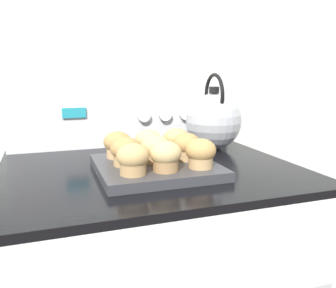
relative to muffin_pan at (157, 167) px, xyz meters
name	(u,v)px	position (x,y,z in m)	size (l,w,h in m)	color
wall_back	(119,45)	(0.00, 0.38, 0.31)	(8.00, 0.05, 2.40)	silver
control_panel	(125,115)	(0.00, 0.33, 0.09)	(0.71, 0.07, 0.20)	white
muffin_pan	(157,167)	(0.00, 0.00, 0.00)	(0.27, 0.27, 0.02)	#38383D
muffin_r0_c0	(133,159)	(-0.08, -0.08, 0.04)	(0.07, 0.07, 0.07)	tan
muffin_r0_c1	(167,156)	(0.00, -0.08, 0.04)	(0.07, 0.07, 0.07)	#A37A4C
muffin_r0_c2	(201,153)	(0.08, -0.08, 0.04)	(0.07, 0.07, 0.07)	tan
muffin_r1_c0	(125,151)	(-0.08, 0.00, 0.04)	(0.07, 0.07, 0.07)	tan
muffin_r1_c1	(157,149)	(0.00, 0.00, 0.04)	(0.07, 0.07, 0.07)	tan
muffin_r1_c2	(186,146)	(0.08, 0.00, 0.04)	(0.07, 0.07, 0.07)	tan
muffin_r2_c0	(118,145)	(-0.08, 0.08, 0.04)	(0.07, 0.07, 0.07)	tan
muffin_r2_c1	(148,142)	(0.00, 0.08, 0.04)	(0.07, 0.07, 0.07)	tan
muffin_r2_c2	(176,140)	(0.08, 0.08, 0.04)	(0.07, 0.07, 0.07)	olive
tea_kettle	(213,120)	(0.24, 0.18, 0.08)	(0.17, 0.20, 0.23)	#ADAFB5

